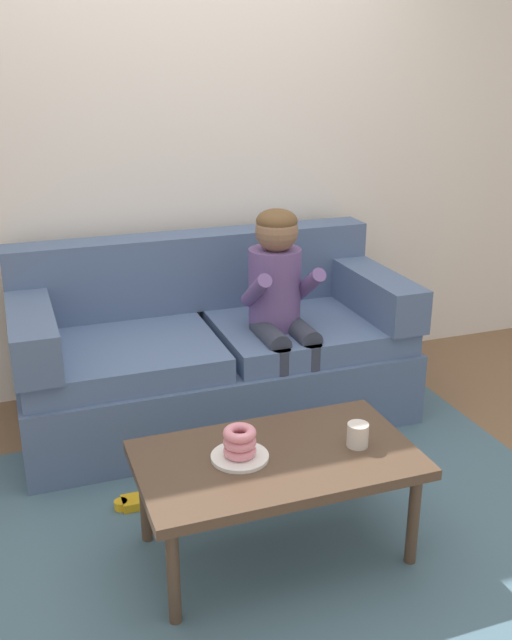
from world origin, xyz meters
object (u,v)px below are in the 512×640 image
object	(u,v)px
couch	(212,354)
coffee_table	(277,465)
person_child	(280,299)
toy_controller	(141,502)
donut	(240,451)
mug	(358,435)

from	to	relation	value
couch	coffee_table	world-z (taller)	couch
person_child	toy_controller	world-z (taller)	person_child
donut	toy_controller	bearing A→B (deg)	123.57
mug	toy_controller	distance (m)	0.99
coffee_table	donut	bearing A→B (deg)	170.89
person_child	coffee_table	bearing A→B (deg)	-112.09
donut	mug	distance (m)	0.44
mug	person_child	bearing A→B (deg)	84.85
couch	person_child	bearing A→B (deg)	-34.34
coffee_table	mug	bearing A→B (deg)	-7.42
person_child	mug	world-z (taller)	person_child
couch	mug	size ratio (longest dim) A/B	21.60
coffee_table	donut	size ratio (longest dim) A/B	8.47
donut	toy_controller	xyz separation A→B (m)	(-0.29, 0.44, -0.43)
person_child	donut	xyz separation A→B (m)	(-0.53, -0.96, -0.21)
coffee_table	toy_controller	xyz separation A→B (m)	(-0.43, 0.46, -0.36)
person_child	couch	bearing A→B (deg)	145.66
couch	mug	xyz separation A→B (m)	(0.20, -1.22, 0.14)
couch	donut	size ratio (longest dim) A/B	16.20
person_child	donut	distance (m)	1.11
coffee_table	person_child	bearing A→B (deg)	67.91
coffee_table	person_child	distance (m)	1.09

